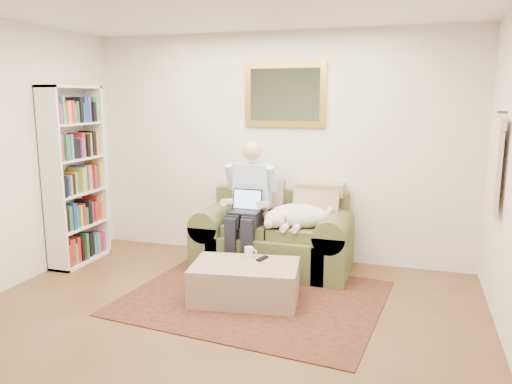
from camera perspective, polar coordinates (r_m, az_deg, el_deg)
The scene contains 12 objects.
room_shell at distance 3.79m, azimuth -6.21°, elevation 1.98°, with size 4.51×5.00×2.61m.
rug at distance 4.83m, azimuth -0.22°, elevation -11.97°, with size 2.32×1.86×0.01m, color black.
sofa at distance 5.54m, azimuth 2.03°, elevation -5.85°, with size 1.67×0.85×1.00m.
seated_man at distance 5.36m, azimuth -0.96°, elevation -1.81°, with size 0.55×0.79×1.41m, color #8CACD8, non-canonical shape.
laptop at distance 5.29m, azimuth -1.19°, elevation -1.60°, with size 0.32×0.26×0.24m.
sleeping_dog at distance 5.30m, azimuth 4.95°, elevation -2.72°, with size 0.69×0.43×0.26m, color white, non-canonical shape.
ottoman at distance 4.72m, azimuth -1.25°, elevation -10.28°, with size 0.98×0.62×0.35m, color tan.
coffee_mug at distance 4.84m, azimuth -0.82°, elevation -6.88°, with size 0.08×0.08×0.10m, color white.
tv_remote at distance 4.78m, azimuth 0.73°, elevation -7.61°, with size 0.05×0.15×0.02m, color black.
bookshelf at distance 5.97m, azimuth -19.96°, elevation 1.73°, with size 0.28×0.80×2.00m, color white, non-canonical shape.
wall_mirror at distance 5.72m, azimuth 3.32°, elevation 11.05°, with size 0.94×0.04×0.72m.
hanging_shirt at distance 4.75m, azimuth 25.69°, elevation 3.38°, with size 0.06×0.52×0.90m, color beige, non-canonical shape.
Camera 1 is at (1.51, -3.07, 1.88)m, focal length 35.00 mm.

